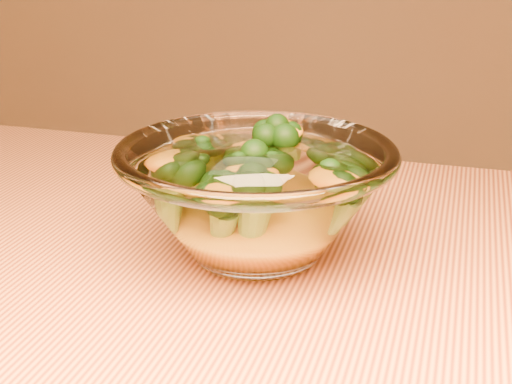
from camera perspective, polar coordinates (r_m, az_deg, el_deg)
glass_bowl at (r=0.55m, az=-0.00°, el=-0.46°), size 0.22×0.22×0.10m
cheese_sauce at (r=0.56m, az=-0.00°, el=-2.39°), size 0.11×0.11×0.03m
broccoli_heap at (r=0.55m, az=0.26°, el=1.11°), size 0.17×0.12×0.08m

